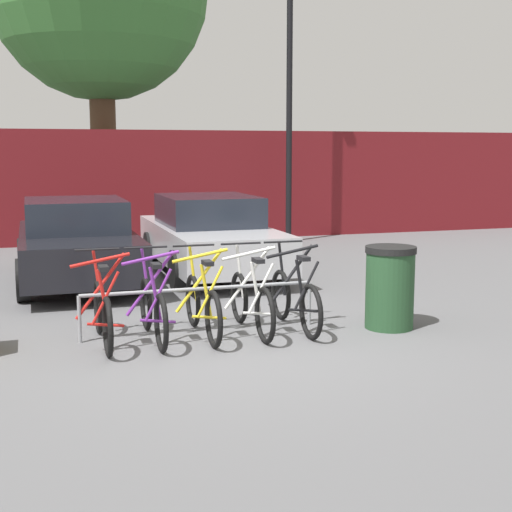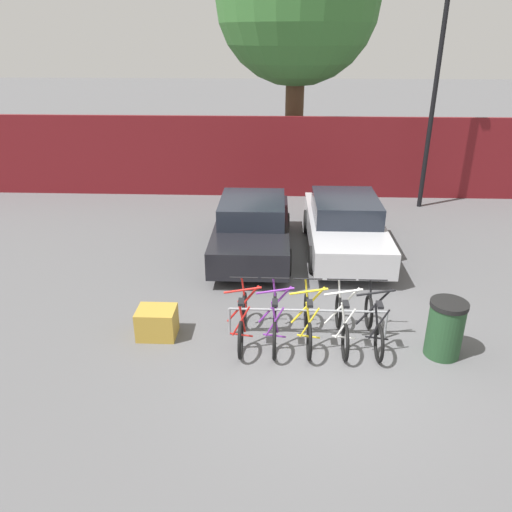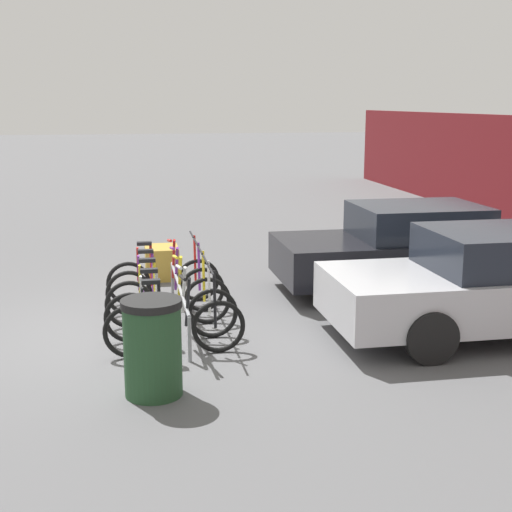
{
  "view_description": "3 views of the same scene",
  "coord_description": "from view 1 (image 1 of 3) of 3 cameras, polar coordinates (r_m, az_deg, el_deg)",
  "views": [
    {
      "loc": [
        -2.18,
        -7.56,
        2.21
      ],
      "look_at": [
        0.72,
        1.55,
        0.78
      ],
      "focal_mm": 50.0,
      "sensor_mm": 36.0,
      "label": 1
    },
    {
      "loc": [
        -0.87,
        -7.17,
        5.1
      ],
      "look_at": [
        -1.28,
        2.42,
        0.83
      ],
      "focal_mm": 35.0,
      "sensor_mm": 36.0,
      "label": 2
    },
    {
      "loc": [
        9.1,
        -0.02,
        3.0
      ],
      "look_at": [
        -0.47,
        1.77,
        0.88
      ],
      "focal_mm": 50.0,
      "sensor_mm": 36.0,
      "label": 3
    }
  ],
  "objects": [
    {
      "name": "ground_plane",
      "position": [
        8.17,
        -1.54,
        -7.19
      ],
      "size": [
        120.0,
        120.0,
        0.0
      ],
      "primitive_type": "plane",
      "color": "#59595B"
    },
    {
      "name": "hoarding_wall",
      "position": [
        17.22,
        -10.45,
        5.47
      ],
      "size": [
        36.0,
        0.16,
        2.67
      ],
      "primitive_type": "cube",
      "color": "maroon",
      "rests_on": "ground"
    },
    {
      "name": "bike_rack",
      "position": [
        8.63,
        -4.52,
        -3.13
      ],
      "size": [
        2.89,
        0.04,
        0.57
      ],
      "color": "gray",
      "rests_on": "ground"
    },
    {
      "name": "bicycle_red",
      "position": [
        8.32,
        -12.18,
        -4.41
      ],
      "size": [
        0.68,
        1.71,
        1.05
      ],
      "rotation": [
        0.0,
        0.0,
        0.02
      ],
      "color": "black",
      "rests_on": "ground"
    },
    {
      "name": "bicycle_purple",
      "position": [
        8.4,
        -8.24,
        -4.19
      ],
      "size": [
        0.68,
        1.71,
        1.05
      ],
      "rotation": [
        0.0,
        0.0,
        0.02
      ],
      "color": "black",
      "rests_on": "ground"
    },
    {
      "name": "bicycle_yellow",
      "position": [
        8.51,
        -4.3,
        -3.95
      ],
      "size": [
        0.68,
        1.71,
        1.05
      ],
      "rotation": [
        0.0,
        0.0,
        0.05
      ],
      "color": "black",
      "rests_on": "ground"
    },
    {
      "name": "bicycle_white",
      "position": [
        8.67,
        -0.38,
        -3.7
      ],
      "size": [
        0.68,
        1.71,
        1.05
      ],
      "rotation": [
        0.0,
        0.0,
        0.02
      ],
      "color": "black",
      "rests_on": "ground"
    },
    {
      "name": "bicycle_black",
      "position": [
        8.85,
        3.14,
        -3.46
      ],
      "size": [
        0.68,
        1.71,
        1.05
      ],
      "rotation": [
        0.0,
        0.0,
        0.04
      ],
      "color": "black",
      "rests_on": "ground"
    },
    {
      "name": "car_black",
      "position": [
        12.18,
        -14.17,
        1.09
      ],
      "size": [
        1.91,
        4.29,
        1.4
      ],
      "color": "black",
      "rests_on": "ground"
    },
    {
      "name": "car_silver",
      "position": [
        12.77,
        -3.75,
        1.67
      ],
      "size": [
        1.91,
        4.47,
        1.4
      ],
      "color": "#B7B7BC",
      "rests_on": "ground"
    },
    {
      "name": "lamp_post",
      "position": [
        17.18,
        2.68,
        13.0
      ],
      "size": [
        0.24,
        0.44,
        6.4
      ],
      "color": "black",
      "rests_on": "ground"
    },
    {
      "name": "trash_bin",
      "position": [
        9.01,
        10.66,
        -2.46
      ],
      "size": [
        0.63,
        0.63,
        1.03
      ],
      "color": "#234728",
      "rests_on": "ground"
    }
  ]
}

